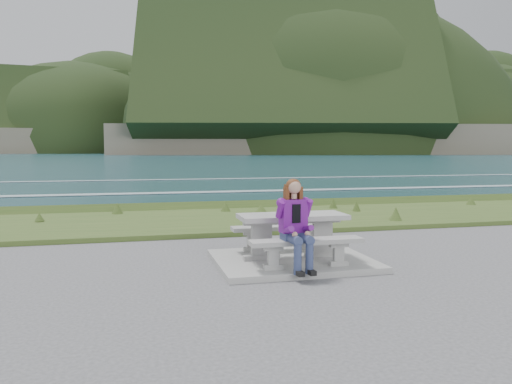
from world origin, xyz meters
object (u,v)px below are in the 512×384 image
bench_landward (306,245)px  bench_seaward (280,231)px  picnic_table (292,224)px  seated_woman (297,237)px

bench_landward → bench_seaward: bearing=90.0°
picnic_table → bench_seaward: (0.00, 0.70, -0.23)m
seated_woman → picnic_table: bearing=71.7°
bench_landward → seated_woman: 0.29m
picnic_table → bench_landward: picnic_table is taller
bench_seaward → seated_woman: size_ratio=1.29×
bench_seaward → bench_landward: bearing=-90.0°
picnic_table → seated_woman: size_ratio=1.29×
picnic_table → bench_landward: size_ratio=1.00×
picnic_table → seated_woman: 0.86m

